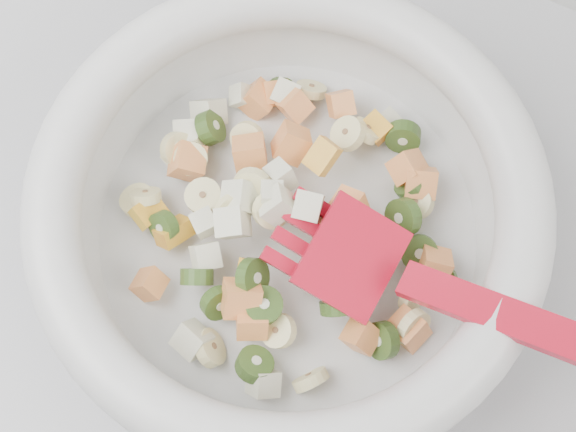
% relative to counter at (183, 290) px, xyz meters
% --- Properties ---
extents(counter, '(2.00, 0.60, 0.90)m').
position_rel_counter_xyz_m(counter, '(0.00, 0.00, 0.00)').
color(counter, '#9A999F').
rests_on(counter, ground).
extents(mixing_bowl, '(0.49, 0.36, 0.14)m').
position_rel_counter_xyz_m(mixing_bowl, '(0.16, -0.01, 0.50)').
color(mixing_bowl, silver).
rests_on(mixing_bowl, counter).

